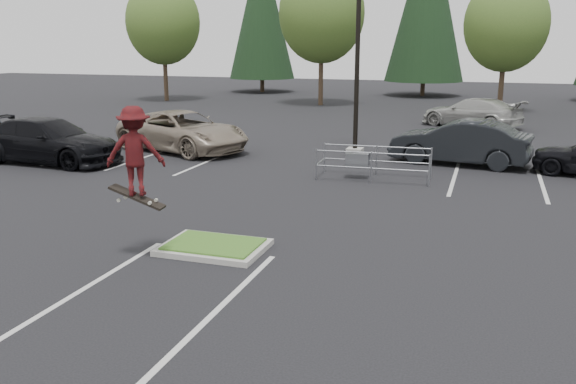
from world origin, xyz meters
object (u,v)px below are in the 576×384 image
(conif_a, at_px, (261,9))
(car_l_tan, at_px, (182,131))
(car_r_charc, at_px, (460,142))
(car_far_silver, at_px, (473,113))
(decid_a, at_px, (163,25))
(car_l_black, at_px, (48,141))
(light_pole, at_px, (358,37))
(cart_corral, at_px, (362,159))
(decid_c, at_px, (506,27))
(decid_b, at_px, (322,16))
(skateboarder, at_px, (134,152))

(conif_a, height_order, car_l_tan, conif_a)
(car_r_charc, bearing_deg, car_far_silver, -172.35)
(decid_a, relative_size, car_l_black, 1.57)
(light_pole, distance_m, car_l_tan, 8.02)
(cart_corral, xyz_separation_m, car_far_silver, (3.05, 14.02, 0.11))
(conif_a, height_order, cart_corral, conif_a)
(decid_a, distance_m, cart_corral, 29.91)
(car_r_charc, distance_m, car_far_silver, 10.50)
(car_l_black, relative_size, car_far_silver, 1.09)
(decid_c, bearing_deg, light_pole, -107.11)
(light_pole, distance_m, car_far_silver, 11.47)
(decid_b, height_order, car_r_charc, decid_b)
(decid_a, relative_size, car_l_tan, 1.52)
(decid_b, xyz_separation_m, car_l_tan, (-0.49, -19.69, -5.23))
(decid_c, bearing_deg, car_far_silver, -99.79)
(cart_corral, distance_m, car_l_black, 11.63)
(decid_a, distance_m, car_far_silver, 24.51)
(car_far_silver, bearing_deg, light_pole, 0.23)
(decid_a, height_order, conif_a, conif_a)
(decid_b, bearing_deg, car_l_black, -99.62)
(cart_corral, bearing_deg, car_r_charc, 47.56)
(car_l_tan, bearing_deg, cart_corral, -89.83)
(conif_a, distance_m, car_far_silver, 26.68)
(cart_corral, xyz_separation_m, car_l_tan, (-8.09, 2.87, 0.17))
(decid_a, bearing_deg, skateboarder, -61.56)
(skateboarder, bearing_deg, decid_b, -102.83)
(decid_a, xyz_separation_m, car_l_tan, (11.51, -19.19, -4.77))
(cart_corral, height_order, car_l_black, car_l_black)
(light_pole, xyz_separation_m, decid_a, (-18.51, 18.03, 1.02))
(skateboarder, distance_m, car_l_black, 11.98)
(cart_corral, bearing_deg, car_l_tan, 157.65)
(conif_a, distance_m, skateboarder, 43.22)
(light_pole, height_order, cart_corral, light_pole)
(decid_c, relative_size, car_far_silver, 1.60)
(light_pole, relative_size, car_far_silver, 1.94)
(car_l_tan, bearing_deg, light_pole, -60.95)
(light_pole, height_order, car_r_charc, light_pole)
(car_l_black, bearing_deg, car_r_charc, -70.14)
(conif_a, bearing_deg, cart_corral, -64.05)
(light_pole, xyz_separation_m, conif_a, (-14.50, 28.00, 2.54))
(light_pole, xyz_separation_m, cart_corral, (1.09, -4.02, -3.91))
(cart_corral, height_order, car_far_silver, car_far_silver)
(cart_corral, bearing_deg, car_l_black, -177.98)
(skateboarder, distance_m, car_r_charc, 13.81)
(skateboarder, xyz_separation_m, car_l_black, (-8.80, 8.00, -1.44))
(light_pole, xyz_separation_m, car_far_silver, (4.14, 10.00, -3.80))
(light_pole, relative_size, conif_a, 0.78)
(light_pole, relative_size, car_l_tan, 1.72)
(conif_a, bearing_deg, decid_c, -26.96)
(conif_a, bearing_deg, decid_b, -49.83)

